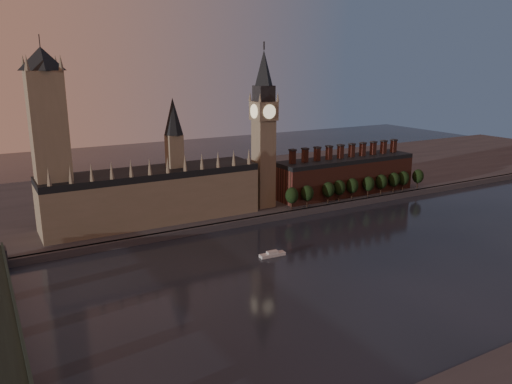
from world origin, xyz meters
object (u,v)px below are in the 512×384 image
(westminster_bridge, at_px, (4,347))
(river_boat, at_px, (272,254))
(victoria_tower, at_px, (49,138))
(big_ben, at_px, (264,128))

(westminster_bridge, xyz_separation_m, river_boat, (127.87, 40.29, -6.36))
(victoria_tower, xyz_separation_m, big_ben, (130.00, -5.00, -2.26))
(westminster_bridge, bearing_deg, river_boat, 17.49)
(big_ben, xyz_separation_m, river_boat, (-37.13, -72.41, -55.76))
(big_ben, relative_size, westminster_bridge, 0.54)
(victoria_tower, xyz_separation_m, river_boat, (92.87, -77.41, -58.01))
(river_boat, bearing_deg, big_ben, 65.41)
(victoria_tower, relative_size, river_boat, 7.61)
(river_boat, bearing_deg, westminster_bridge, -159.96)
(westminster_bridge, bearing_deg, victoria_tower, 73.44)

